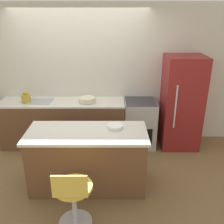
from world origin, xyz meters
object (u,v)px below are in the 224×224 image
at_px(oven_range, 140,123).
at_px(stool_chair, 73,198).
at_px(refrigerator, 181,103).
at_px(kettle, 26,97).
at_px(mixing_bowl, 87,100).

relative_size(oven_range, stool_chair, 1.05).
xyz_separation_m(refrigerator, kettle, (-2.85, -0.02, 0.12)).
bearing_deg(mixing_bowl, stool_chair, -89.95).
bearing_deg(oven_range, stool_chair, -115.96).
distance_m(oven_range, stool_chair, 2.25).
distance_m(refrigerator, kettle, 2.86).
bearing_deg(refrigerator, stool_chair, -130.95).
xyz_separation_m(stool_chair, mixing_bowl, (-0.00, 1.99, 0.52)).
relative_size(oven_range, kettle, 4.14).
bearing_deg(refrigerator, kettle, -179.65).
xyz_separation_m(oven_range, stool_chair, (-0.98, -2.02, -0.03)).
bearing_deg(stool_chair, oven_range, 64.04).
xyz_separation_m(oven_range, mixing_bowl, (-0.98, -0.03, 0.49)).
bearing_deg(kettle, mixing_bowl, 0.00).
relative_size(refrigerator, stool_chair, 2.03).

